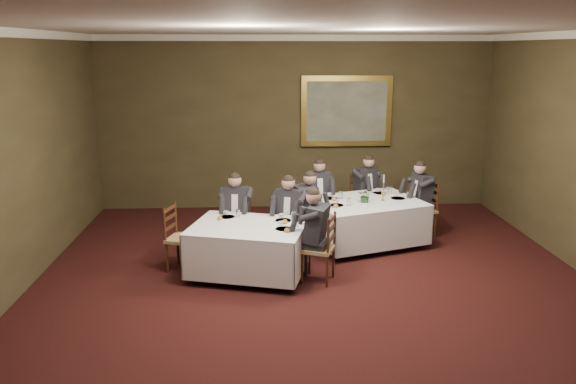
{
  "coord_description": "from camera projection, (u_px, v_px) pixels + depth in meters",
  "views": [
    {
      "loc": [
        -0.77,
        -6.4,
        3.25
      ],
      "look_at": [
        -0.33,
        1.74,
        1.15
      ],
      "focal_mm": 35.0,
      "sensor_mm": 36.0,
      "label": 1
    }
  ],
  "objects": [
    {
      "name": "place_setting_table_second",
      "position": [
        230.0,
        214.0,
        8.53
      ],
      "size": [
        0.33,
        0.31,
        0.14
      ],
      "color": "white",
      "rests_on": "table_second"
    },
    {
      "name": "chair_sec_endleft",
      "position": [
        183.0,
        251.0,
        8.43
      ],
      "size": [
        0.53,
        0.54,
        1.0
      ],
      "rotation": [
        0.0,
        0.0,
        -1.87
      ],
      "color": "#95784C",
      "rests_on": "ground"
    },
    {
      "name": "place_setting_table_main",
      "position": [
        334.0,
        196.0,
        9.58
      ],
      "size": [
        0.33,
        0.31,
        0.14
      ],
      "color": "white",
      "rests_on": "table_main"
    },
    {
      "name": "ground",
      "position": [
        321.0,
        315.0,
        7.04
      ],
      "size": [
        10.0,
        10.0,
        0.0
      ],
      "primitive_type": "plane",
      "color": "black",
      "rests_on": "ground"
    },
    {
      "name": "chair_main_endright",
      "position": [
        421.0,
        221.0,
        9.92
      ],
      "size": [
        0.5,
        0.52,
        1.0
      ],
      "rotation": [
        0.0,
        0.0,
        1.77
      ],
      "color": "#95784C",
      "rests_on": "ground"
    },
    {
      "name": "diner_sec_endright",
      "position": [
        318.0,
        247.0,
        7.95
      ],
      "size": [
        0.59,
        0.55,
        1.35
      ],
      "rotation": [
        0.0,
        0.0,
        1.19
      ],
      "color": "black",
      "rests_on": "chair_sec_endright"
    },
    {
      "name": "chair_main_endleft",
      "position": [
        304.0,
        236.0,
        9.11
      ],
      "size": [
        0.53,
        0.54,
        1.0
      ],
      "rotation": [
        0.0,
        0.0,
        -1.28
      ],
      "color": "#95784C",
      "rests_on": "ground"
    },
    {
      "name": "chair_sec_endright",
      "position": [
        319.0,
        262.0,
        8.01
      ],
      "size": [
        0.55,
        0.56,
        1.0
      ],
      "rotation": [
        0.0,
        0.0,
        1.19
      ],
      "color": "#95784C",
      "rests_on": "ground"
    },
    {
      "name": "ceiling",
      "position": [
        326.0,
        24.0,
        6.17
      ],
      "size": [
        8.0,
        10.0,
        0.1
      ],
      "primitive_type": "cube",
      "color": "silver",
      "rests_on": "back_wall"
    },
    {
      "name": "chair_main_backleft",
      "position": [
        317.0,
        216.0,
        10.17
      ],
      "size": [
        0.52,
        0.5,
        1.0
      ],
      "rotation": [
        0.0,
        0.0,
        3.35
      ],
      "color": "#95784C",
      "rests_on": "ground"
    },
    {
      "name": "table_main",
      "position": [
        366.0,
        219.0,
        9.48
      ],
      "size": [
        2.13,
        1.86,
        0.67
      ],
      "rotation": [
        0.0,
        0.0,
        0.33
      ],
      "color": "black",
      "rests_on": "ground"
    },
    {
      "name": "diner_main_backright",
      "position": [
        364.0,
        199.0,
        10.45
      ],
      "size": [
        0.59,
        0.62,
        1.35
      ],
      "rotation": [
        0.0,
        0.0,
        3.67
      ],
      "color": "black",
      "rests_on": "chair_main_backright"
    },
    {
      "name": "diner_sec_backright",
      "position": [
        290.0,
        227.0,
        8.86
      ],
      "size": [
        0.55,
        0.59,
        1.35
      ],
      "rotation": [
        0.0,
        0.0,
        2.77
      ],
      "color": "black",
      "rests_on": "chair_sec_backright"
    },
    {
      "name": "chair_sec_backleft",
      "position": [
        237.0,
        236.0,
        9.1
      ],
      "size": [
        0.48,
        0.47,
        1.0
      ],
      "rotation": [
        0.0,
        0.0,
        3.03
      ],
      "color": "#95784C",
      "rests_on": "ground"
    },
    {
      "name": "chair_sec_backright",
      "position": [
        290.0,
        240.0,
        8.92
      ],
      "size": [
        0.56,
        0.55,
        1.0
      ],
      "rotation": [
        0.0,
        0.0,
        2.77
      ],
      "color": "#95784C",
      "rests_on": "ground"
    },
    {
      "name": "back_wall",
      "position": [
        295.0,
        124.0,
        11.44
      ],
      "size": [
        8.0,
        0.1,
        3.5
      ],
      "primitive_type": "cube",
      "color": "#352F1A",
      "rests_on": "ground"
    },
    {
      "name": "diner_sec_backleft",
      "position": [
        237.0,
        223.0,
        9.03
      ],
      "size": [
        0.45,
        0.52,
        1.35
      ],
      "rotation": [
        0.0,
        0.0,
        3.03
      ],
      "color": "black",
      "rests_on": "chair_sec_backleft"
    },
    {
      "name": "diner_main_endright",
      "position": [
        422.0,
        208.0,
        9.86
      ],
      "size": [
        0.55,
        0.49,
        1.35
      ],
      "rotation": [
        0.0,
        0.0,
        1.77
      ],
      "color": "black",
      "rests_on": "chair_main_endright"
    },
    {
      "name": "chair_main_backright",
      "position": [
        363.0,
        211.0,
        10.52
      ],
      "size": [
        0.59,
        0.59,
        1.0
      ],
      "rotation": [
        0.0,
        0.0,
        3.67
      ],
      "color": "#95784C",
      "rests_on": "ground"
    },
    {
      "name": "crown_molding",
      "position": [
        326.0,
        30.0,
        6.18
      ],
      "size": [
        8.0,
        10.0,
        0.12
      ],
      "color": "white",
      "rests_on": "back_wall"
    },
    {
      "name": "diner_main_endleft",
      "position": [
        305.0,
        223.0,
        9.06
      ],
      "size": [
        0.58,
        0.52,
        1.35
      ],
      "rotation": [
        0.0,
        0.0,
        -1.28
      ],
      "color": "black",
      "rests_on": "chair_main_endleft"
    },
    {
      "name": "table_second",
      "position": [
        249.0,
        246.0,
        8.18
      ],
      "size": [
        1.91,
        1.63,
        0.67
      ],
      "rotation": [
        0.0,
        0.0,
        -0.26
      ],
      "color": "black",
      "rests_on": "ground"
    },
    {
      "name": "painting",
      "position": [
        346.0,
        111.0,
        11.37
      ],
      "size": [
        1.84,
        0.09,
        1.42
      ],
      "color": "gold",
      "rests_on": "back_wall"
    },
    {
      "name": "candlestick",
      "position": [
        383.0,
        191.0,
        9.39
      ],
      "size": [
        0.07,
        0.07,
        0.46
      ],
      "color": "#B59137",
      "rests_on": "table_main"
    },
    {
      "name": "diner_main_backleft",
      "position": [
        317.0,
        204.0,
        10.1
      ],
      "size": [
        0.49,
        0.55,
        1.35
      ],
      "rotation": [
        0.0,
        0.0,
        3.35
      ],
      "color": "black",
      "rests_on": "chair_main_backleft"
    },
    {
      "name": "centerpiece",
      "position": [
        365.0,
        195.0,
        9.27
      ],
      "size": [
        0.29,
        0.27,
        0.26
      ],
      "primitive_type": "imported",
      "rotation": [
        0.0,
        0.0,
        -0.41
      ],
      "color": "#2D5926",
      "rests_on": "table_main"
    }
  ]
}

